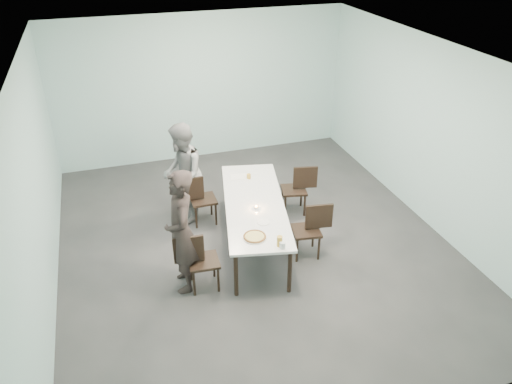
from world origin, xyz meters
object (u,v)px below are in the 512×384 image
object	(u,v)px
diner_near	(181,232)
water_tumbler	(282,245)
chair_near_right	(311,226)
chair_far_right	(299,186)
table	(254,206)
pizza	(255,237)
chair_near_left	(197,258)
diner_far	(183,174)
side_plate	(263,222)
amber_tumbler	(249,176)
chair_far_left	(198,197)
beer_glass	(280,241)
tealight	(256,208)

from	to	relation	value
diner_near	water_tumbler	bearing A→B (deg)	70.56
chair_near_right	chair_far_right	xyz separation A→B (m)	(0.29, 1.23, 0.00)
chair_near_right	water_tumbler	bearing A→B (deg)	52.05
table	pizza	distance (m)	0.94
chair_near_left	diner_near	distance (m)	0.45
pizza	diner_near	bearing A→B (deg)	167.37
diner_far	side_plate	xyz separation A→B (m)	(0.87, -1.63, -0.11)
diner_near	diner_far	xyz separation A→B (m)	(0.34, 1.74, -0.04)
diner_near	amber_tumbler	xyz separation A→B (m)	(1.40, 1.47, -0.12)
table	side_plate	xyz separation A→B (m)	(-0.04, -0.57, 0.06)
chair_near_left	chair_far_left	size ratio (longest dim) A/B	1.00
table	amber_tumbler	distance (m)	0.81
chair_far_right	diner_far	distance (m)	2.01
chair_near_left	chair_near_right	xyz separation A→B (m)	(1.81, 0.25, 0.00)
chair_near_right	diner_near	bearing A→B (deg)	12.77
side_plate	beer_glass	bearing A→B (deg)	-87.70
chair_near_left	chair_near_right	distance (m)	1.83
pizza	tealight	world-z (taller)	tealight
water_tumbler	side_plate	bearing A→B (deg)	93.91
chair_near_right	water_tumbler	distance (m)	1.06
chair_far_right	tealight	bearing A→B (deg)	52.01
table	diner_far	bearing A→B (deg)	130.72
chair_near_left	diner_far	world-z (taller)	diner_far
diner_far	tealight	xyz separation A→B (m)	(0.89, -1.25, -0.10)
pizza	water_tumbler	world-z (taller)	water_tumbler
pizza	chair_near_right	bearing A→B (deg)	19.72
table	pizza	world-z (taller)	pizza
chair_near_left	side_plate	bearing A→B (deg)	14.93
chair_far_left	water_tumbler	world-z (taller)	chair_far_left
side_plate	amber_tumbler	world-z (taller)	amber_tumbler
chair_near_right	side_plate	distance (m)	0.82
pizza	tealight	distance (m)	0.76
chair_far_right	side_plate	size ratio (longest dim) A/B	4.83
diner_far	amber_tumbler	size ratio (longest dim) A/B	21.69
chair_near_left	diner_far	distance (m)	1.89
chair_far_right	amber_tumbler	size ratio (longest dim) A/B	10.88
table	beer_glass	xyz separation A→B (m)	(-0.02, -1.18, 0.13)
chair_near_right	pizza	xyz separation A→B (m)	(-1.02, -0.36, 0.27)
diner_far	water_tumbler	xyz separation A→B (m)	(0.91, -2.29, -0.07)
chair_far_right	side_plate	xyz separation A→B (m)	(-1.07, -1.26, 0.25)
chair_far_right	beer_glass	bearing A→B (deg)	73.00
pizza	amber_tumbler	bearing A→B (deg)	75.67
chair_near_right	diner_far	world-z (taller)	diner_far
diner_near	tealight	bearing A→B (deg)	116.54
chair_far_right	pizza	size ratio (longest dim) A/B	2.56
chair_far_right	tealight	world-z (taller)	chair_far_right
chair_near_left	chair_far_left	bearing A→B (deg)	80.95
side_plate	chair_near_left	bearing A→B (deg)	-168.40
water_tumbler	tealight	xyz separation A→B (m)	(-0.03, 1.05, -0.02)
chair_near_right	side_plate	world-z (taller)	chair_near_right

